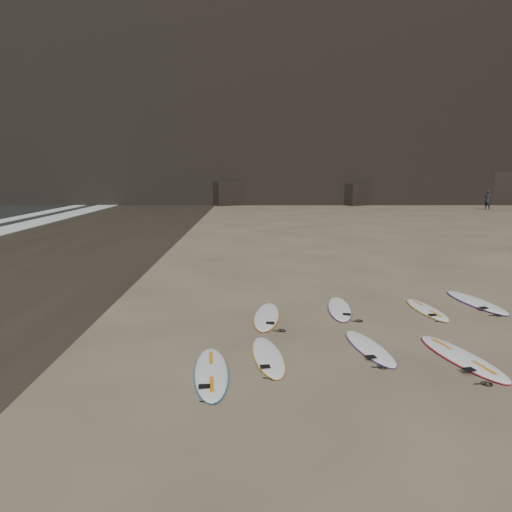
{
  "coord_description": "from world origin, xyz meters",
  "views": [
    {
      "loc": [
        -3.15,
        -9.83,
        3.67
      ],
      "look_at": [
        -3.02,
        2.88,
        1.5
      ],
      "focal_mm": 35.0,
      "sensor_mm": 36.0,
      "label": 1
    }
  ],
  "objects_px": {
    "surfboard_1": "(268,356)",
    "surfboard_6": "(340,308)",
    "surfboard_0": "(211,372)",
    "person_a": "(488,200)",
    "surfboard_2": "(369,347)",
    "surfboard_3": "(462,357)",
    "surfboard_8": "(476,302)",
    "surfboard_7": "(427,309)",
    "surfboard_5": "(267,316)"
  },
  "relations": [
    {
      "from": "surfboard_1",
      "to": "surfboard_2",
      "type": "bearing_deg",
      "value": 5.65
    },
    {
      "from": "surfboard_8",
      "to": "person_a",
      "type": "height_order",
      "value": "person_a"
    },
    {
      "from": "surfboard_0",
      "to": "surfboard_1",
      "type": "distance_m",
      "value": 1.34
    },
    {
      "from": "surfboard_2",
      "to": "surfboard_3",
      "type": "height_order",
      "value": "surfboard_3"
    },
    {
      "from": "surfboard_1",
      "to": "surfboard_5",
      "type": "distance_m",
      "value": 2.74
    },
    {
      "from": "surfboard_3",
      "to": "person_a",
      "type": "height_order",
      "value": "person_a"
    },
    {
      "from": "surfboard_7",
      "to": "surfboard_8",
      "type": "relative_size",
      "value": 0.83
    },
    {
      "from": "surfboard_8",
      "to": "surfboard_1",
      "type": "bearing_deg",
      "value": -155.94
    },
    {
      "from": "surfboard_0",
      "to": "surfboard_2",
      "type": "bearing_deg",
      "value": 16.54
    },
    {
      "from": "person_a",
      "to": "surfboard_6",
      "type": "bearing_deg",
      "value": 110.25
    },
    {
      "from": "surfboard_7",
      "to": "person_a",
      "type": "relative_size",
      "value": 1.18
    },
    {
      "from": "surfboard_2",
      "to": "surfboard_5",
      "type": "bearing_deg",
      "value": 122.02
    },
    {
      "from": "surfboard_1",
      "to": "surfboard_7",
      "type": "distance_m",
      "value": 5.47
    },
    {
      "from": "surfboard_3",
      "to": "surfboard_8",
      "type": "distance_m",
      "value": 4.69
    },
    {
      "from": "surfboard_6",
      "to": "surfboard_5",
      "type": "bearing_deg",
      "value": -155.03
    },
    {
      "from": "surfboard_6",
      "to": "surfboard_0",
      "type": "bearing_deg",
      "value": -120.58
    },
    {
      "from": "surfboard_5",
      "to": "person_a",
      "type": "distance_m",
      "value": 41.94
    },
    {
      "from": "surfboard_1",
      "to": "surfboard_2",
      "type": "height_order",
      "value": "surfboard_1"
    },
    {
      "from": "surfboard_2",
      "to": "surfboard_0",
      "type": "bearing_deg",
      "value": -168.61
    },
    {
      "from": "surfboard_0",
      "to": "surfboard_8",
      "type": "height_order",
      "value": "surfboard_8"
    },
    {
      "from": "surfboard_3",
      "to": "surfboard_8",
      "type": "bearing_deg",
      "value": 49.34
    },
    {
      "from": "surfboard_0",
      "to": "person_a",
      "type": "distance_m",
      "value": 45.55
    },
    {
      "from": "surfboard_2",
      "to": "surfboard_7",
      "type": "bearing_deg",
      "value": 42.19
    },
    {
      "from": "surfboard_6",
      "to": "surfboard_7",
      "type": "relative_size",
      "value": 1.09
    },
    {
      "from": "surfboard_5",
      "to": "surfboard_3",
      "type": "bearing_deg",
      "value": -31.63
    },
    {
      "from": "surfboard_5",
      "to": "surfboard_7",
      "type": "height_order",
      "value": "surfboard_5"
    },
    {
      "from": "surfboard_5",
      "to": "person_a",
      "type": "xyz_separation_m",
      "value": [
        22.3,
        35.51,
        0.9
      ]
    },
    {
      "from": "surfboard_3",
      "to": "surfboard_8",
      "type": "height_order",
      "value": "surfboard_8"
    },
    {
      "from": "surfboard_0",
      "to": "surfboard_3",
      "type": "height_order",
      "value": "surfboard_3"
    },
    {
      "from": "surfboard_1",
      "to": "surfboard_7",
      "type": "xyz_separation_m",
      "value": [
        4.34,
        3.33,
        -0.0
      ]
    },
    {
      "from": "surfboard_1",
      "to": "surfboard_8",
      "type": "relative_size",
      "value": 0.85
    },
    {
      "from": "surfboard_0",
      "to": "surfboard_1",
      "type": "xyz_separation_m",
      "value": [
        1.07,
        0.81,
        -0.0
      ]
    },
    {
      "from": "surfboard_6",
      "to": "surfboard_8",
      "type": "relative_size",
      "value": 0.9
    },
    {
      "from": "surfboard_5",
      "to": "surfboard_6",
      "type": "distance_m",
      "value": 2.09
    },
    {
      "from": "surfboard_1",
      "to": "surfboard_6",
      "type": "bearing_deg",
      "value": 52.86
    },
    {
      "from": "surfboard_5",
      "to": "surfboard_8",
      "type": "xyz_separation_m",
      "value": [
        5.92,
        1.32,
        0.0
      ]
    },
    {
      "from": "surfboard_2",
      "to": "surfboard_8",
      "type": "xyz_separation_m",
      "value": [
        3.84,
        3.6,
        0.01
      ]
    },
    {
      "from": "surfboard_8",
      "to": "surfboard_7",
      "type": "bearing_deg",
      "value": -166.22
    },
    {
      "from": "surfboard_3",
      "to": "surfboard_1",
      "type": "bearing_deg",
      "value": 164.94
    },
    {
      "from": "surfboard_3",
      "to": "surfboard_5",
      "type": "relative_size",
      "value": 1.06
    },
    {
      "from": "surfboard_2",
      "to": "person_a",
      "type": "xyz_separation_m",
      "value": [
        20.22,
        37.79,
        0.9
      ]
    },
    {
      "from": "surfboard_0",
      "to": "surfboard_2",
      "type": "height_order",
      "value": "surfboard_0"
    },
    {
      "from": "surfboard_8",
      "to": "surfboard_2",
      "type": "bearing_deg",
      "value": -147.01
    },
    {
      "from": "surfboard_8",
      "to": "surfboard_3",
      "type": "bearing_deg",
      "value": -127.38
    },
    {
      "from": "surfboard_0",
      "to": "surfboard_8",
      "type": "bearing_deg",
      "value": 29.51
    },
    {
      "from": "surfboard_2",
      "to": "surfboard_3",
      "type": "bearing_deg",
      "value": -29.01
    },
    {
      "from": "surfboard_1",
      "to": "surfboard_3",
      "type": "height_order",
      "value": "surfboard_3"
    },
    {
      "from": "person_a",
      "to": "surfboard_3",
      "type": "bearing_deg",
      "value": 114.75
    },
    {
      "from": "surfboard_5",
      "to": "surfboard_6",
      "type": "bearing_deg",
      "value": 24.96
    },
    {
      "from": "surfboard_5",
      "to": "person_a",
      "type": "height_order",
      "value": "person_a"
    }
  ]
}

